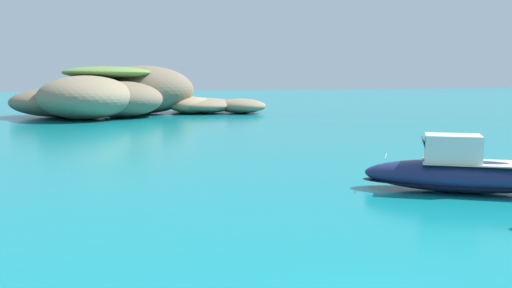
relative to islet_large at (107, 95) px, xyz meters
The scene contains 3 objects.
islet_large is the anchor object (origin of this frame).
islet_small 15.06m from the islet_large, 13.09° to the left, with size 16.97×14.98×2.51m.
motorboat_navy 60.57m from the islet_large, 76.28° to the right, with size 9.64×7.45×2.81m.
Camera 1 is at (-6.70, -10.84, 5.72)m, focal length 40.78 mm.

